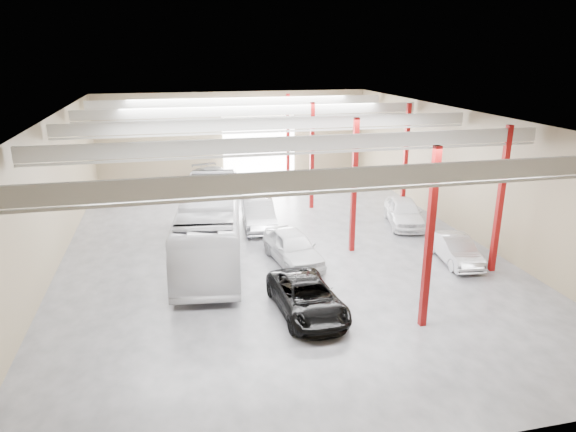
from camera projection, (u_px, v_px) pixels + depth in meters
name	position (u px, v px, depth m)	size (l,w,h in m)	color
depot_shell	(274.00, 152.00, 27.29)	(22.12, 32.12, 7.06)	#49494E
coach_bus	(210.00, 223.00, 26.17)	(2.90, 12.40, 3.45)	silver
black_sedan	(307.00, 297.00, 20.56)	(2.33, 5.05, 1.40)	black
car_row_a	(293.00, 247.00, 25.49)	(1.93, 4.81, 1.64)	silver
car_row_b	(258.00, 214.00, 30.67)	(1.76, 5.04, 1.66)	#B9B9BE
car_row_c	(216.00, 180.00, 38.78)	(2.28, 5.61, 1.63)	slate
car_right_near	(455.00, 249.00, 25.60)	(1.42, 4.08, 1.34)	#ACABB0
car_right_far	(404.00, 212.00, 31.03)	(1.90, 4.73, 1.61)	white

